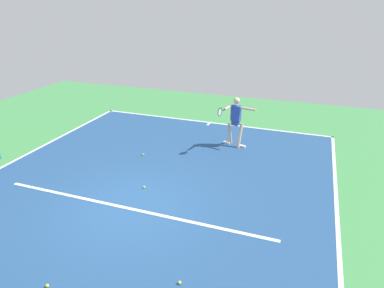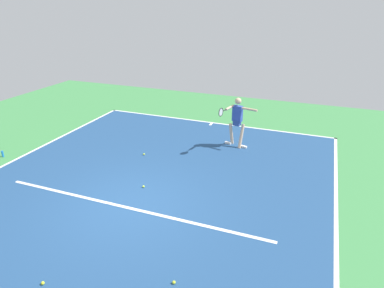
{
  "view_description": "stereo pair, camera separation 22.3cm",
  "coord_description": "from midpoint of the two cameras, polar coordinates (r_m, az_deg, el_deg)",
  "views": [
    {
      "loc": [
        -4.01,
        6.51,
        4.94
      ],
      "look_at": [
        -0.79,
        -2.4,
        0.9
      ],
      "focal_mm": 31.77,
      "sensor_mm": 36.0,
      "label": 1
    },
    {
      "loc": [
        -4.22,
        6.43,
        4.94
      ],
      "look_at": [
        -0.79,
        -2.4,
        0.9
      ],
      "focal_mm": 31.77,
      "sensor_mm": 36.0,
      "label": 2
    }
  ],
  "objects": [
    {
      "name": "tennis_player",
      "position": [
        12.17,
        6.79,
        4.27
      ],
      "size": [
        1.16,
        1.22,
        1.82
      ],
      "rotation": [
        0.0,
        0.0,
        -0.22
      ],
      "color": "beige",
      "rests_on": "ground_plane"
    },
    {
      "name": "water_bottle",
      "position": [
        13.16,
        -30.01,
        -1.73
      ],
      "size": [
        0.07,
        0.07,
        0.22
      ],
      "primitive_type": "cylinder",
      "color": "blue",
      "rests_on": "ground_plane"
    },
    {
      "name": "tennis_ball_by_sideline",
      "position": [
        6.91,
        -3.09,
        -22.23
      ],
      "size": [
        0.07,
        0.07,
        0.07
      ],
      "primitive_type": "sphere",
      "color": "#CCE033",
      "rests_on": "ground_plane"
    },
    {
      "name": "court_line_sideline_left",
      "position": [
        8.19,
        22.72,
        -16.12
      ],
      "size": [
        0.1,
        13.9,
        0.01
      ],
      "primitive_type": "cube",
      "color": "white",
      "rests_on": "ground_plane"
    },
    {
      "name": "court_line_baseline_near",
      "position": [
        14.84,
        2.6,
        3.62
      ],
      "size": [
        10.12,
        0.1,
        0.01
      ],
      "primitive_type": "cube",
      "color": "white",
      "rests_on": "ground_plane"
    },
    {
      "name": "tennis_ball_near_service_line",
      "position": [
        9.83,
        -8.67,
        -7.17
      ],
      "size": [
        0.07,
        0.07,
        0.07
      ],
      "primitive_type": "sphere",
      "color": "#C6E53D",
      "rests_on": "ground_plane"
    },
    {
      "name": "court_line_centre_mark",
      "position": [
        14.66,
        2.37,
        3.38
      ],
      "size": [
        0.1,
        0.3,
        0.01
      ],
      "primitive_type": "cube",
      "color": "white",
      "rests_on": "ground_plane"
    },
    {
      "name": "court_line_service",
      "position": [
        9.03,
        -11.15,
        -10.58
      ],
      "size": [
        7.59,
        0.1,
        0.01
      ],
      "primitive_type": "cube",
      "color": "white",
      "rests_on": "ground_plane"
    },
    {
      "name": "tennis_ball_far_corner",
      "position": [
        11.8,
        -8.75,
        -1.78
      ],
      "size": [
        0.07,
        0.07,
        0.07
      ],
      "primitive_type": "sphere",
      "color": "#C6E53D",
      "rests_on": "ground_plane"
    },
    {
      "name": "tennis_ball_centre_court",
      "position": [
        7.4,
        -23.99,
        -20.92
      ],
      "size": [
        0.07,
        0.07,
        0.07
      ],
      "primitive_type": "sphere",
      "color": "yellow",
      "rests_on": "ground_plane"
    },
    {
      "name": "ground_plane",
      "position": [
        9.12,
        -10.72,
        -10.17
      ],
      "size": [
        23.03,
        23.03,
        0.0
      ],
      "primitive_type": "plane",
      "color": "#428E4C"
    },
    {
      "name": "court_surface",
      "position": [
        9.12,
        -10.72,
        -10.15
      ],
      "size": [
        10.12,
        13.9,
        0.0
      ],
      "primitive_type": "cube",
      "color": "navy",
      "rests_on": "ground_plane"
    }
  ]
}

